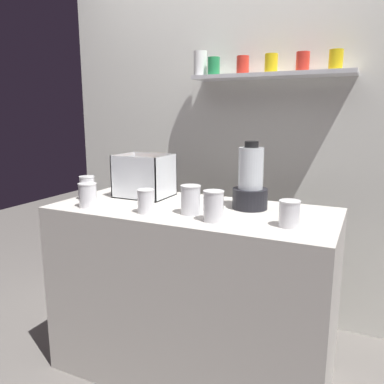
% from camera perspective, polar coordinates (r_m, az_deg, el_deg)
% --- Properties ---
extents(ground_plane, '(8.00, 8.00, 0.00)m').
position_cam_1_polar(ground_plane, '(2.29, 0.00, -24.82)').
color(ground_plane, slate).
extents(counter, '(1.40, 0.64, 0.90)m').
position_cam_1_polar(counter, '(2.05, 0.00, -14.65)').
color(counter, beige).
rests_on(counter, ground_plane).
extents(back_wall_unit, '(2.60, 0.24, 2.50)m').
position_cam_1_polar(back_wall_unit, '(2.56, 7.54, 9.33)').
color(back_wall_unit, silver).
rests_on(back_wall_unit, ground_plane).
extents(carrot_display_bin, '(0.29, 0.24, 0.24)m').
position_cam_1_polar(carrot_display_bin, '(2.17, -7.17, 1.37)').
color(carrot_display_bin, white).
rests_on(carrot_display_bin, counter).
extents(blender_pitcher, '(0.17, 0.17, 0.33)m').
position_cam_1_polar(blender_pitcher, '(1.88, 8.71, 1.37)').
color(blender_pitcher, black).
rests_on(blender_pitcher, counter).
extents(juice_cup_beet_far_left, '(0.08, 0.08, 0.13)m').
position_cam_1_polar(juice_cup_beet_far_left, '(2.15, -15.35, 0.35)').
color(juice_cup_beet_far_left, white).
rests_on(juice_cup_beet_far_left, counter).
extents(juice_cup_pomegranate_left, '(0.09, 0.09, 0.12)m').
position_cam_1_polar(juice_cup_pomegranate_left, '(1.97, -15.29, -0.59)').
color(juice_cup_pomegranate_left, white).
rests_on(juice_cup_pomegranate_left, counter).
extents(juice_cup_carrot_middle, '(0.08, 0.08, 0.11)m').
position_cam_1_polar(juice_cup_carrot_middle, '(1.80, -6.91, -1.57)').
color(juice_cup_carrot_middle, white).
rests_on(juice_cup_carrot_middle, counter).
extents(juice_cup_mango_right, '(0.09, 0.09, 0.14)m').
position_cam_1_polar(juice_cup_mango_right, '(1.77, -0.21, -1.39)').
color(juice_cup_mango_right, white).
rests_on(juice_cup_mango_right, counter).
extents(juice_cup_pomegranate_far_right, '(0.09, 0.09, 0.13)m').
position_cam_1_polar(juice_cup_pomegranate_far_right, '(1.65, 3.22, -2.32)').
color(juice_cup_pomegranate_far_right, white).
rests_on(juice_cup_pomegranate_far_right, counter).
extents(juice_cup_pomegranate_rightmost, '(0.09, 0.09, 0.11)m').
position_cam_1_polar(juice_cup_pomegranate_rightmost, '(1.62, 14.31, -3.32)').
color(juice_cup_pomegranate_rightmost, white).
rests_on(juice_cup_pomegranate_rightmost, counter).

